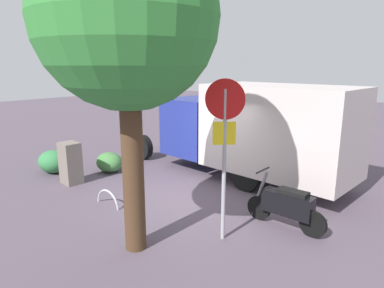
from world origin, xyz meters
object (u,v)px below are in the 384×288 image
Objects in this scene: box_truck_near at (251,127)px; stop_sign at (224,136)px; bike_rack_hoop at (108,206)px; street_tree at (127,20)px; utility_cabinet at (70,163)px; motorcycle at (287,205)px.

stop_sign reaches higher than box_truck_near.
bike_rack_hoop is at bearing 73.14° from box_truck_near.
stop_sign is 3.78× the size of bike_rack_hoop.
stop_sign is 0.56× the size of street_tree.
stop_sign reaches higher than utility_cabinet.
utility_cabinet is 1.46× the size of bike_rack_hoop.
box_truck_near is at bearing -111.20° from bike_rack_hoop.
bike_rack_hoop is (2.07, -0.85, -4.17)m from street_tree.
box_truck_near is 5.65m from street_tree.
box_truck_near is 9.20× the size of bike_rack_hoop.
box_truck_near is 5.51m from utility_cabinet.
motorcycle is (-2.32, 2.39, -1.09)m from box_truck_near.
stop_sign is at bearing -170.87° from bike_rack_hoop.
street_tree is at bearing 157.76° from bike_rack_hoop.
motorcycle is 0.31× the size of street_tree.
box_truck_near reaches higher than motorcycle.
motorcycle is at bearing -125.43° from street_tree.
box_truck_near is 3.50m from motorcycle.
box_truck_near is at bearing -44.80° from motorcycle.
stop_sign reaches higher than motorcycle.
motorcycle is at bearing -121.66° from stop_sign.
box_truck_near is at bearing -67.22° from stop_sign.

